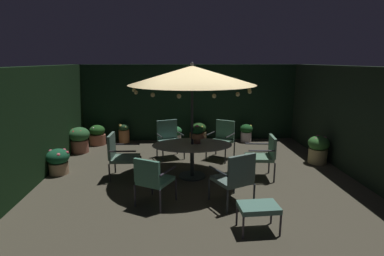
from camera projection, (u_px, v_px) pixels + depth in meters
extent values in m
cube|color=#454032|center=(199.00, 179.00, 6.80)|extent=(7.46, 7.49, 0.02)
cube|color=black|center=(190.00, 102.00, 10.03)|extent=(7.46, 0.30, 2.45)
cube|color=black|center=(27.00, 127.00, 6.32)|extent=(0.30, 7.49, 2.45)
cube|color=black|center=(361.00, 123.00, 6.74)|extent=(0.30, 7.49, 2.45)
cylinder|color=#2C3133|center=(192.00, 176.00, 6.92)|extent=(0.60, 0.60, 0.03)
cylinder|color=#2C3133|center=(192.00, 161.00, 6.85)|extent=(0.09, 0.09, 0.73)
ellipsoid|color=#9FA3A8|center=(192.00, 145.00, 6.76)|extent=(1.77, 1.23, 0.03)
cylinder|color=#2A2A30|center=(192.00, 129.00, 6.69)|extent=(0.06, 0.06, 2.21)
cone|color=tan|center=(192.00, 75.00, 6.44)|extent=(2.71, 2.71, 0.40)
sphere|color=#2A2A30|center=(192.00, 64.00, 6.38)|extent=(0.07, 0.07, 0.07)
sphere|color=#F9DB8C|center=(249.00, 90.00, 6.55)|extent=(0.08, 0.08, 0.08)
sphere|color=#F9DB8C|center=(240.00, 88.00, 7.04)|extent=(0.08, 0.08, 0.08)
sphere|color=#F9DB8C|center=(219.00, 86.00, 7.51)|extent=(0.08, 0.08, 0.08)
sphere|color=#F9DB8C|center=(201.00, 85.00, 7.68)|extent=(0.08, 0.08, 0.08)
sphere|color=#F9DB8C|center=(179.00, 85.00, 7.66)|extent=(0.08, 0.08, 0.08)
sphere|color=#F9DB8C|center=(156.00, 86.00, 7.36)|extent=(0.08, 0.08, 0.08)
sphere|color=#F9DB8C|center=(143.00, 88.00, 6.98)|extent=(0.08, 0.08, 0.08)
sphere|color=#F9DB8C|center=(134.00, 90.00, 6.42)|extent=(0.08, 0.08, 0.08)
sphere|color=#F9DB8C|center=(136.00, 92.00, 5.96)|extent=(0.08, 0.08, 0.08)
sphere|color=#F9DB8C|center=(153.00, 95.00, 5.52)|extent=(0.08, 0.08, 0.08)
sphere|color=#F9DB8C|center=(179.00, 96.00, 5.32)|extent=(0.08, 0.08, 0.08)
sphere|color=#F9DB8C|center=(214.00, 96.00, 5.36)|extent=(0.08, 0.08, 0.08)
sphere|color=#F9DB8C|center=(238.00, 94.00, 5.63)|extent=(0.08, 0.08, 0.08)
sphere|color=#F9DB8C|center=(250.00, 92.00, 6.06)|extent=(0.08, 0.08, 0.08)
cylinder|color=#A7644C|center=(197.00, 140.00, 6.83)|extent=(0.15, 0.15, 0.13)
cylinder|color=#A66447|center=(197.00, 135.00, 6.81)|extent=(0.33, 0.33, 0.11)
ellipsoid|color=#194B28|center=(197.00, 130.00, 6.78)|extent=(0.29, 0.29, 0.17)
sphere|color=#A84380|center=(197.00, 127.00, 6.77)|extent=(0.10, 0.10, 0.10)
cylinder|color=#302F34|center=(247.00, 172.00, 6.56)|extent=(0.04, 0.04, 0.44)
cylinder|color=#302F34|center=(244.00, 164.00, 7.11)|extent=(0.04, 0.04, 0.44)
cylinder|color=#302F34|center=(274.00, 173.00, 6.54)|extent=(0.04, 0.04, 0.44)
cylinder|color=#302F34|center=(269.00, 164.00, 7.09)|extent=(0.04, 0.04, 0.44)
cube|color=#557D63|center=(259.00, 157.00, 6.77)|extent=(0.62, 0.60, 0.07)
cube|color=#557D63|center=(272.00, 146.00, 6.70)|extent=(0.11, 0.54, 0.45)
cylinder|color=#302F34|center=(262.00, 151.00, 6.44)|extent=(0.56, 0.09, 0.04)
cylinder|color=#302F34|center=(257.00, 144.00, 6.99)|extent=(0.56, 0.09, 0.04)
cylinder|color=#292B2C|center=(225.00, 155.00, 7.75)|extent=(0.04, 0.04, 0.43)
cylinder|color=#292B2C|center=(206.00, 152.00, 8.02)|extent=(0.04, 0.04, 0.43)
cylinder|color=#292B2C|center=(234.00, 150.00, 8.24)|extent=(0.04, 0.04, 0.43)
cylinder|color=#292B2C|center=(216.00, 147.00, 8.51)|extent=(0.04, 0.04, 0.43)
cube|color=#4F7A62|center=(221.00, 142.00, 8.08)|extent=(0.76, 0.77, 0.07)
cube|color=#4F7A62|center=(225.00, 129.00, 8.25)|extent=(0.47, 0.34, 0.50)
cylinder|color=#292B2C|center=(230.00, 136.00, 7.89)|extent=(0.34, 0.48, 0.04)
cylinder|color=#292B2C|center=(211.00, 133.00, 8.17)|extent=(0.34, 0.48, 0.04)
cylinder|color=#2E3233|center=(184.00, 152.00, 8.09)|extent=(0.04, 0.04, 0.40)
cylinder|color=#2E3233|center=(163.00, 155.00, 7.86)|extent=(0.04, 0.04, 0.40)
cylinder|color=#2E3233|center=(177.00, 147.00, 8.57)|extent=(0.04, 0.04, 0.40)
cylinder|color=#2E3233|center=(157.00, 149.00, 8.34)|extent=(0.04, 0.04, 0.40)
cube|color=slate|center=(170.00, 142.00, 8.17)|extent=(0.72, 0.69, 0.07)
cube|color=slate|center=(167.00, 129.00, 8.33)|extent=(0.55, 0.25, 0.52)
cylinder|color=#2E3233|center=(181.00, 134.00, 8.24)|extent=(0.21, 0.49, 0.04)
cylinder|color=#2E3233|center=(159.00, 136.00, 8.01)|extent=(0.21, 0.49, 0.04)
cylinder|color=#2E292D|center=(141.00, 164.00, 7.12)|extent=(0.04, 0.04, 0.41)
cylinder|color=#2E292D|center=(138.00, 173.00, 6.57)|extent=(0.04, 0.04, 0.41)
cylinder|color=#2E292D|center=(115.00, 165.00, 7.10)|extent=(0.04, 0.04, 0.41)
cylinder|color=#2E292D|center=(109.00, 173.00, 6.56)|extent=(0.04, 0.04, 0.41)
cube|color=#527061|center=(125.00, 158.00, 6.79)|extent=(0.60, 0.57, 0.07)
cube|color=#527061|center=(112.00, 146.00, 6.71)|extent=(0.08, 0.54, 0.52)
cylinder|color=#2E292D|center=(127.00, 144.00, 7.01)|extent=(0.57, 0.05, 0.04)
cylinder|color=#2E292D|center=(122.00, 151.00, 6.46)|extent=(0.57, 0.05, 0.04)
cylinder|color=#2D2A35|center=(152.00, 185.00, 5.94)|extent=(0.04, 0.04, 0.41)
cylinder|color=#2D2A35|center=(176.00, 190.00, 5.71)|extent=(0.04, 0.04, 0.41)
cylinder|color=#2D2A35|center=(135.00, 196.00, 5.46)|extent=(0.04, 0.04, 0.41)
cylinder|color=#2D2A35|center=(160.00, 202.00, 5.23)|extent=(0.04, 0.04, 0.41)
cube|color=#497F68|center=(156.00, 180.00, 5.53)|extent=(0.72, 0.73, 0.07)
cube|color=#497F68|center=(147.00, 172.00, 5.25)|extent=(0.47, 0.31, 0.43)
cylinder|color=#2D2A35|center=(143.00, 166.00, 5.60)|extent=(0.29, 0.48, 0.04)
cylinder|color=#2D2A35|center=(168.00, 171.00, 5.37)|extent=(0.29, 0.48, 0.04)
cylinder|color=#292F35|center=(209.00, 189.00, 5.73)|extent=(0.04, 0.04, 0.41)
cylinder|color=#292F35|center=(234.00, 183.00, 6.00)|extent=(0.04, 0.04, 0.41)
cylinder|color=#292F35|center=(227.00, 202.00, 5.22)|extent=(0.04, 0.04, 0.41)
cylinder|color=#292F35|center=(254.00, 195.00, 5.49)|extent=(0.04, 0.04, 0.41)
cube|color=#546B63|center=(231.00, 180.00, 5.56)|extent=(0.76, 0.77, 0.07)
cube|color=#546B63|center=(242.00, 169.00, 5.25)|extent=(0.53, 0.29, 0.51)
cylinder|color=#292F35|center=(218.00, 171.00, 5.37)|extent=(0.28, 0.53, 0.04)
cylinder|color=#292F35|center=(245.00, 166.00, 5.65)|extent=(0.28, 0.53, 0.04)
cylinder|color=#302B34|center=(237.00, 215.00, 4.83)|extent=(0.03, 0.03, 0.35)
cylinder|color=#302B34|center=(271.00, 213.00, 4.89)|extent=(0.03, 0.03, 0.35)
cylinder|color=#302B34|center=(243.00, 228.00, 4.47)|extent=(0.03, 0.03, 0.35)
cylinder|color=#302B34|center=(280.00, 225.00, 4.53)|extent=(0.03, 0.03, 0.35)
cube|color=slate|center=(259.00, 207.00, 4.64)|extent=(0.62, 0.43, 0.08)
cylinder|color=silver|center=(246.00, 137.00, 9.87)|extent=(0.34, 0.34, 0.31)
ellipsoid|color=#17481E|center=(246.00, 129.00, 9.81)|extent=(0.41, 0.41, 0.29)
sphere|color=#E2CC46|center=(250.00, 126.00, 9.83)|extent=(0.10, 0.10, 0.10)
sphere|color=#E4BC51|center=(244.00, 126.00, 9.91)|extent=(0.11, 0.11, 0.11)
sphere|color=yellow|center=(246.00, 127.00, 9.69)|extent=(0.06, 0.06, 0.06)
cylinder|color=olive|center=(199.00, 136.00, 9.89)|extent=(0.51, 0.51, 0.33)
ellipsoid|color=#234C1D|center=(199.00, 128.00, 9.82)|extent=(0.48, 0.48, 0.34)
sphere|color=#E2CC5B|center=(204.00, 127.00, 9.82)|extent=(0.06, 0.06, 0.06)
sphere|color=#E6CE56|center=(202.00, 125.00, 9.93)|extent=(0.09, 0.09, 0.09)
sphere|color=#E2C04A|center=(196.00, 126.00, 9.92)|extent=(0.09, 0.09, 0.09)
sphere|color=yellow|center=(194.00, 126.00, 9.79)|extent=(0.08, 0.08, 0.08)
sphere|color=#DECC4F|center=(197.00, 128.00, 9.64)|extent=(0.11, 0.11, 0.11)
sphere|color=yellow|center=(202.00, 127.00, 9.66)|extent=(0.11, 0.11, 0.11)
cylinder|color=#A5614E|center=(80.00, 146.00, 8.72)|extent=(0.48, 0.48, 0.36)
ellipsoid|color=#2B5E30|center=(79.00, 135.00, 8.64)|extent=(0.59, 0.59, 0.41)
sphere|color=red|center=(87.00, 132.00, 8.63)|extent=(0.07, 0.07, 0.07)
sphere|color=red|center=(82.00, 131.00, 8.81)|extent=(0.07, 0.07, 0.07)
sphere|color=red|center=(76.00, 131.00, 8.72)|extent=(0.09, 0.09, 0.09)
sphere|color=red|center=(73.00, 130.00, 8.63)|extent=(0.10, 0.10, 0.10)
sphere|color=red|center=(74.00, 132.00, 8.45)|extent=(0.11, 0.11, 0.11)
sphere|color=red|center=(81.00, 132.00, 8.48)|extent=(0.09, 0.09, 0.09)
cylinder|color=#B16C41|center=(124.00, 136.00, 9.76)|extent=(0.34, 0.34, 0.41)
ellipsoid|color=#204324|center=(124.00, 127.00, 9.69)|extent=(0.34, 0.34, 0.23)
sphere|color=#DCC94E|center=(126.00, 126.00, 9.67)|extent=(0.10, 0.10, 0.10)
sphere|color=yellow|center=(125.00, 125.00, 9.77)|extent=(0.06, 0.06, 0.06)
sphere|color=#F7CB51|center=(122.00, 126.00, 9.75)|extent=(0.09, 0.09, 0.09)
sphere|color=#F6CA56|center=(120.00, 125.00, 9.68)|extent=(0.08, 0.08, 0.08)
sphere|color=#E8BD55|center=(121.00, 126.00, 9.59)|extent=(0.09, 0.09, 0.09)
sphere|color=#EAC454|center=(125.00, 127.00, 9.58)|extent=(0.07, 0.07, 0.07)
cylinder|color=beige|center=(175.00, 139.00, 9.57)|extent=(0.36, 0.36, 0.32)
ellipsoid|color=#266835|center=(175.00, 131.00, 9.51)|extent=(0.41, 0.41, 0.28)
sphere|color=#F0D649|center=(179.00, 131.00, 9.52)|extent=(0.09, 0.09, 0.09)
sphere|color=#E4D658|center=(176.00, 128.00, 9.58)|extent=(0.08, 0.08, 0.08)
sphere|color=yellow|center=(172.00, 131.00, 9.49)|extent=(0.09, 0.09, 0.09)
sphere|color=#E0D650|center=(175.00, 130.00, 9.36)|extent=(0.09, 0.09, 0.09)
cylinder|color=#A45F47|center=(98.00, 139.00, 9.53)|extent=(0.49, 0.49, 0.33)
ellipsoid|color=#20511D|center=(97.00, 130.00, 9.46)|extent=(0.47, 0.47, 0.33)
sphere|color=silver|center=(102.00, 130.00, 9.44)|extent=(0.10, 0.10, 0.10)
sphere|color=silver|center=(100.00, 128.00, 9.59)|extent=(0.07, 0.07, 0.07)
sphere|color=silver|center=(97.00, 130.00, 9.56)|extent=(0.11, 0.11, 0.11)
sphere|color=silver|center=(93.00, 128.00, 9.43)|extent=(0.08, 0.08, 0.08)
sphere|color=silver|center=(93.00, 128.00, 9.29)|extent=(0.07, 0.07, 0.07)
sphere|color=silver|center=(97.00, 128.00, 9.32)|extent=(0.07, 0.07, 0.07)
cylinder|color=tan|center=(59.00, 168.00, 7.07)|extent=(0.43, 0.43, 0.27)
ellipsoid|color=#164F2F|center=(58.00, 157.00, 7.01)|extent=(0.51, 0.51, 0.36)
sphere|color=#E55661|center=(67.00, 152.00, 7.01)|extent=(0.07, 0.07, 0.07)
sphere|color=#EA556F|center=(64.00, 150.00, 7.17)|extent=(0.09, 0.09, 0.09)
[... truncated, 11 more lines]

